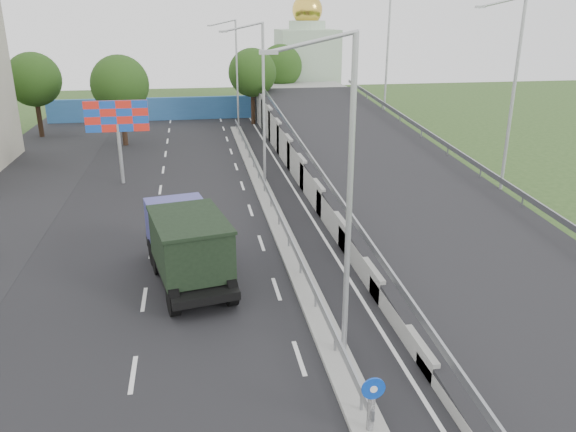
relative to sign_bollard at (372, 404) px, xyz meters
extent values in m
cube|color=black|center=(-3.00, 17.83, -1.03)|extent=(26.00, 90.00, 0.04)
cube|color=gray|center=(0.00, 21.83, -0.93)|extent=(1.00, 44.00, 0.20)
cube|color=gray|center=(12.30, 21.83, 1.32)|extent=(0.10, 50.00, 0.32)
cube|color=gray|center=(2.80, 21.83, 1.32)|extent=(0.10, 50.00, 0.32)
cube|color=gray|center=(0.00, 21.83, -0.28)|extent=(0.08, 44.00, 0.32)
cylinder|color=gray|center=(0.00, 21.83, -0.53)|extent=(0.09, 0.09, 0.60)
cylinder|color=black|center=(0.00, 0.03, -0.23)|extent=(0.20, 0.20, 1.20)
cylinder|color=#0C3FBF|center=(0.00, -0.05, 0.52)|extent=(0.64, 0.05, 0.64)
cylinder|color=white|center=(0.00, -0.08, 0.52)|extent=(0.20, 0.03, 0.20)
cylinder|color=#B2B5B7|center=(0.30, 3.83, 4.17)|extent=(0.18, 0.18, 10.00)
cylinder|color=#B2B5B7|center=(-0.90, 3.83, 8.92)|extent=(2.57, 0.12, 0.66)
cube|color=#B2B5B7|center=(-2.10, 3.83, 8.67)|extent=(0.50, 0.18, 0.12)
cylinder|color=#B2B5B7|center=(0.30, 23.83, 4.17)|extent=(0.18, 0.18, 10.00)
cylinder|color=#B2B5B7|center=(-0.90, 23.83, 8.92)|extent=(2.57, 0.12, 0.66)
cube|color=#B2B5B7|center=(-2.10, 23.83, 8.67)|extent=(0.50, 0.18, 0.12)
cylinder|color=#B2B5B7|center=(0.30, 43.83, 4.17)|extent=(0.18, 0.18, 10.00)
cylinder|color=#B2B5B7|center=(-0.90, 43.83, 8.92)|extent=(2.57, 0.12, 0.66)
cube|color=#B2B5B7|center=(-2.10, 43.83, 8.67)|extent=(0.50, 0.18, 0.12)
cube|color=#295B96|center=(-4.00, 49.83, 0.17)|extent=(30.00, 0.50, 2.40)
cube|color=#B2CCAD|center=(10.00, 57.83, 3.47)|extent=(7.00, 7.00, 9.00)
cylinder|color=#B2CCAD|center=(10.00, 57.83, 8.47)|extent=(4.40, 4.40, 1.00)
sphere|color=gold|center=(10.00, 57.83, 10.17)|extent=(3.60, 3.60, 3.60)
cylinder|color=#B2B5B7|center=(-9.00, 25.83, 0.97)|extent=(0.24, 0.24, 4.00)
cube|color=red|center=(-9.00, 25.83, 3.47)|extent=(4.00, 0.20, 2.00)
cylinder|color=black|center=(-10.00, 37.83, 0.97)|extent=(0.44, 0.44, 4.00)
sphere|color=#213D10|center=(-10.00, 37.83, 4.17)|extent=(4.80, 4.80, 4.80)
cylinder|color=black|center=(2.00, 45.83, 0.97)|extent=(0.44, 0.44, 4.00)
sphere|color=#213D10|center=(2.00, 45.83, 4.17)|extent=(4.80, 4.80, 4.80)
cylinder|color=black|center=(-18.00, 42.83, 0.97)|extent=(0.44, 0.44, 4.00)
sphere|color=#213D10|center=(-18.00, 42.83, 4.17)|extent=(4.80, 4.80, 4.80)
cylinder|color=black|center=(6.00, 52.83, 0.97)|extent=(0.44, 0.44, 4.00)
sphere|color=#213D10|center=(6.00, 52.83, 4.17)|extent=(4.80, 4.80, 4.80)
cylinder|color=black|center=(-6.24, 12.24, -0.43)|extent=(0.61, 1.27, 1.21)
cylinder|color=black|center=(-4.07, 12.67, -0.43)|extent=(0.61, 1.27, 1.21)
cylinder|color=black|center=(-6.04, 11.27, -0.43)|extent=(0.61, 1.27, 1.21)
cylinder|color=black|center=(-3.88, 11.69, -0.43)|extent=(0.61, 1.27, 1.21)
cylinder|color=black|center=(-5.30, 7.48, -0.43)|extent=(0.61, 1.27, 1.21)
cylinder|color=black|center=(-3.13, 7.90, -0.43)|extent=(0.61, 1.27, 1.21)
cube|color=black|center=(-4.70, 10.18, -0.26)|extent=(3.81, 7.21, 0.33)
cube|color=navy|center=(-5.21, 12.73, 0.84)|extent=(2.83, 2.22, 1.88)
cube|color=black|center=(-5.37, 13.56, 1.34)|extent=(2.07, 0.47, 0.77)
cube|color=black|center=(-5.39, 13.65, -0.32)|extent=(2.52, 0.65, 0.55)
cube|color=black|center=(-4.58, 9.53, 0.95)|extent=(3.41, 4.63, 1.99)
cube|color=black|center=(-4.58, 9.53, 2.00)|extent=(3.54, 4.76, 0.13)
camera|label=1|loc=(-4.22, -11.62, 9.60)|focal=35.00mm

